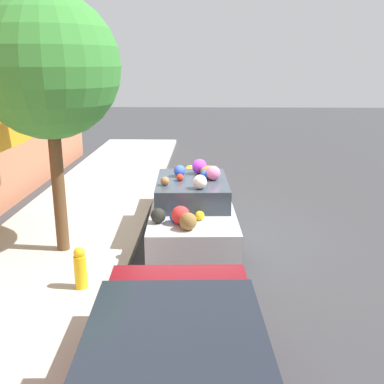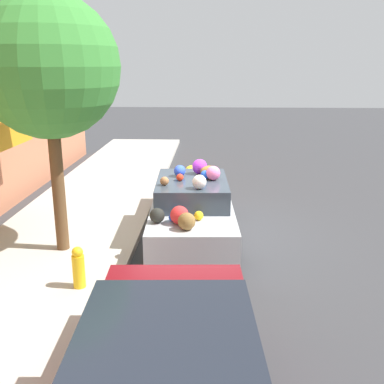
{
  "view_description": "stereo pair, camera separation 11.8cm",
  "coord_description": "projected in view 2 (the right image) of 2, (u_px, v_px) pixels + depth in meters",
  "views": [
    {
      "loc": [
        -9.25,
        -0.29,
        3.66
      ],
      "look_at": [
        0.0,
        -0.01,
        1.0
      ],
      "focal_mm": 42.0,
      "sensor_mm": 36.0,
      "label": 1
    },
    {
      "loc": [
        -9.25,
        -0.41,
        3.66
      ],
      "look_at": [
        0.0,
        -0.01,
        1.0
      ],
      "focal_mm": 42.0,
      "sensor_mm": 36.0,
      "label": 2
    }
  ],
  "objects": [
    {
      "name": "street_tree",
      "position": [
        48.0,
        68.0,
        7.9
      ],
      "size": [
        2.56,
        2.56,
        4.73
      ],
      "color": "brown",
      "rests_on": "sidewalk_curb"
    },
    {
      "name": "sidewalk_curb",
      "position": [
        71.0,
        230.0,
        10.0
      ],
      "size": [
        24.0,
        3.2,
        0.14
      ],
      "color": "#B2ADA3",
      "rests_on": "ground"
    },
    {
      "name": "art_car",
      "position": [
        192.0,
        205.0,
        9.67
      ],
      "size": [
        4.56,
        1.85,
        1.65
      ],
      "rotation": [
        0.0,
        0.0,
        0.04
      ],
      "color": "#B7BABF",
      "rests_on": "ground"
    },
    {
      "name": "fire_hydrant",
      "position": [
        78.0,
        267.0,
        7.23
      ],
      "size": [
        0.2,
        0.2,
        0.7
      ],
      "color": "gold",
      "rests_on": "sidewalk_curb"
    },
    {
      "name": "ground_plane",
      "position": [
        191.0,
        235.0,
        9.91
      ],
      "size": [
        60.0,
        60.0,
        0.0
      ],
      "primitive_type": "plane",
      "color": "#38383A"
    }
  ]
}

